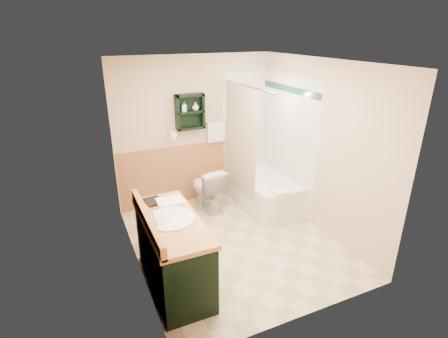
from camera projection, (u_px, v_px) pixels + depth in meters
The scene contains 25 objects.
floor at pixel (234, 242), 4.83m from camera, with size 3.00×3.00×0.00m, color beige.
back_wall at pixel (194, 131), 5.67m from camera, with size 2.60×0.04×2.40m, color beige.
left_wall at pixel (129, 178), 3.88m from camera, with size 0.04×3.00×2.40m, color beige.
right_wall at pixel (320, 147), 4.89m from camera, with size 0.04×3.00×2.40m, color beige.
ceiling at pixel (237, 60), 3.93m from camera, with size 2.60×3.00×0.04m, color white.
wainscot_left at pixel (138, 231), 4.16m from camera, with size 2.98×2.98×1.00m, color tan, non-canonical shape.
wainscot_back at pixel (196, 172), 5.90m from camera, with size 2.58×2.58×1.00m, color tan, non-canonical shape.
mirror_frame at pixel (141, 169), 3.32m from camera, with size 1.30×1.30×1.00m, color brown, non-canonical shape.
mirror_glass at pixel (142, 169), 3.33m from camera, with size 1.20×1.20×0.90m, color white, non-canonical shape.
tile_right at pixel (287, 143), 5.57m from camera, with size 1.50×1.50×2.10m, color white, non-canonical shape.
tile_back at pixel (251, 134), 6.08m from camera, with size 0.95×0.95×2.10m, color white, non-canonical shape.
tile_accent at pixel (290, 89), 5.25m from camera, with size 1.50×1.50×0.10m, color #134431, non-canonical shape.
wall_shelf at pixel (190, 112), 5.41m from camera, with size 0.45×0.15×0.55m, color black.
hair_dryer at pixel (172, 135), 5.44m from camera, with size 0.10×0.24×0.18m, color white, non-canonical shape.
towel_bar at pixel (216, 121), 5.69m from camera, with size 0.40×0.06×0.40m, color white, non-canonical shape.
curtain_rod at pixel (246, 86), 4.93m from camera, with size 0.03×0.03×1.60m, color silver.
shower_curtain at pixel (240, 140), 5.39m from camera, with size 1.05×1.05×1.70m, color beige, non-canonical shape.
vanity at pixel (173, 253), 3.89m from camera, with size 0.59×1.33×0.85m, color black.
bathtub at pixel (263, 190), 5.79m from camera, with size 0.78×1.50×0.52m, color silver.
toilet at pixel (207, 189), 5.61m from camera, with size 0.41×0.73×0.71m, color silver.
counter_towel at pixel (170, 202), 4.08m from camera, with size 0.30×0.24×0.04m, color white.
vanity_book at pixel (145, 195), 4.02m from camera, with size 0.18×0.02×0.24m, color black.
tub_towel at pixel (281, 192), 5.03m from camera, with size 0.22×0.19×0.07m, color white.
soap_bottle_a at pixel (184, 109), 5.35m from camera, with size 0.07×0.15×0.07m, color silver.
soap_bottle_b at pixel (196, 107), 5.41m from camera, with size 0.10×0.13×0.10m, color silver.
Camera 1 is at (-1.83, -3.69, 2.74)m, focal length 28.00 mm.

